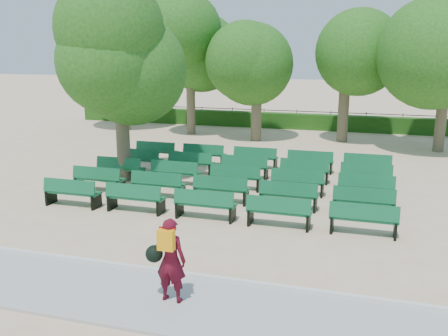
{
  "coord_description": "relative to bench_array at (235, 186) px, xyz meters",
  "views": [
    {
      "loc": [
        5.35,
        -15.33,
        4.75
      ],
      "look_at": [
        1.06,
        -1.0,
        1.1
      ],
      "focal_mm": 40.0,
      "sensor_mm": 36.0,
      "label": 1
    }
  ],
  "objects": [
    {
      "name": "hedge",
      "position": [
        -1.01,
        13.48,
        0.36
      ],
      "size": [
        26.0,
        0.7,
        0.9
      ],
      "primitive_type": "cube",
      "color": "#1F4E14",
      "rests_on": "ground"
    },
    {
      "name": "paving",
      "position": [
        -1.01,
        -7.92,
        -0.06
      ],
      "size": [
        30.0,
        2.2,
        0.06
      ],
      "primitive_type": "cube",
      "color": "#A6A7A2",
      "rests_on": "ground"
    },
    {
      "name": "ground",
      "position": [
        -1.01,
        -0.52,
        -0.09
      ],
      "size": [
        120.0,
        120.0,
        0.0
      ],
      "primitive_type": "plane",
      "color": "#CEAC88"
    },
    {
      "name": "curb",
      "position": [
        -1.01,
        -6.77,
        -0.04
      ],
      "size": [
        30.0,
        0.12,
        0.1
      ],
      "primitive_type": "cube",
      "color": "silver",
      "rests_on": "ground"
    },
    {
      "name": "person",
      "position": [
        0.9,
        -7.9,
        0.82
      ],
      "size": [
        0.78,
        0.47,
        1.64
      ],
      "rotation": [
        0.0,
        0.0,
        3.1
      ],
      "color": "#4C0A18",
      "rests_on": "ground"
    },
    {
      "name": "bench_array",
      "position": [
        0.0,
        0.0,
        0.0
      ],
      "size": [
        1.74,
        0.55,
        1.1
      ],
      "rotation": [
        0.0,
        0.0,
        -0.01
      ],
      "color": "#105B33",
      "rests_on": "ground"
    },
    {
      "name": "fence",
      "position": [
        -1.01,
        13.88,
        -0.09
      ],
      "size": [
        26.0,
        0.1,
        1.02
      ],
      "primitive_type": null,
      "color": "black",
      "rests_on": "ground"
    },
    {
      "name": "tree_line",
      "position": [
        -1.01,
        9.48,
        -0.09
      ],
      "size": [
        21.8,
        6.8,
        7.04
      ],
      "primitive_type": null,
      "color": "#27621A",
      "rests_on": "ground"
    },
    {
      "name": "tree_among",
      "position": [
        -4.19,
        -0.01,
        4.34
      ],
      "size": [
        4.48,
        4.48,
        6.47
      ],
      "color": "brown",
      "rests_on": "ground"
    }
  ]
}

